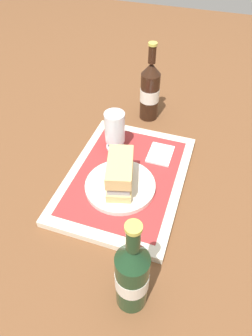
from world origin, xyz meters
TOP-DOWN VIEW (x-y plane):
  - ground_plane at (0.00, 0.00)m, footprint 3.00×3.00m
  - tray at (0.00, 0.00)m, footprint 0.44×0.32m
  - placemat at (0.00, 0.00)m, footprint 0.38×0.27m
  - plate at (-0.05, -0.00)m, footprint 0.19×0.19m
  - sandwich at (-0.05, -0.00)m, footprint 0.14×0.10m
  - beer_glass at (0.10, 0.07)m, footprint 0.06×0.06m
  - napkin_folded at (0.11, -0.07)m, footprint 0.09×0.07m
  - beer_bottle at (0.32, 0.02)m, footprint 0.07×0.07m
  - second_bottle at (-0.31, -0.12)m, footprint 0.07×0.07m

SIDE VIEW (x-z plane):
  - ground_plane at x=0.00m, z-range 0.00..0.00m
  - tray at x=0.00m, z-range 0.00..0.02m
  - placemat at x=0.00m, z-range 0.02..0.02m
  - napkin_folded at x=0.11m, z-range 0.02..0.03m
  - plate at x=-0.05m, z-range 0.02..0.04m
  - sandwich at x=-0.05m, z-range 0.04..0.12m
  - beer_glass at x=0.10m, z-range 0.03..0.15m
  - beer_bottle at x=0.32m, z-range -0.03..0.24m
  - second_bottle at x=-0.31m, z-range -0.03..0.24m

